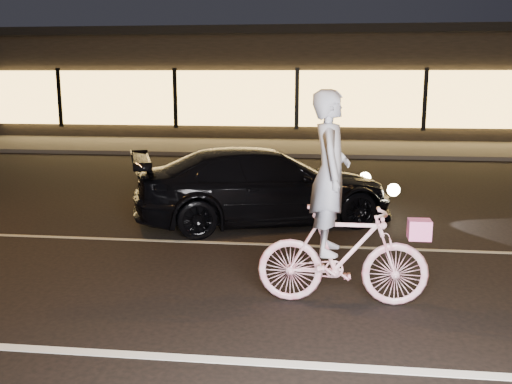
# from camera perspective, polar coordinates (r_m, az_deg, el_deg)

# --- Properties ---
(ground) EXTENTS (90.00, 90.00, 0.00)m
(ground) POSITION_cam_1_polar(r_m,az_deg,el_deg) (6.58, -2.56, -10.26)
(ground) COLOR black
(ground) RESTS_ON ground
(lane_stripe_near) EXTENTS (60.00, 0.12, 0.01)m
(lane_stripe_near) POSITION_cam_1_polar(r_m,az_deg,el_deg) (5.24, -5.34, -16.29)
(lane_stripe_near) COLOR silver
(lane_stripe_near) RESTS_ON ground
(lane_stripe_far) EXTENTS (60.00, 0.10, 0.01)m
(lane_stripe_far) POSITION_cam_1_polar(r_m,az_deg,el_deg) (8.44, -0.34, -5.21)
(lane_stripe_far) COLOR gray
(lane_stripe_far) RESTS_ON ground
(sidewalk) EXTENTS (30.00, 4.00, 0.12)m
(sidewalk) POSITION_cam_1_polar(r_m,az_deg,el_deg) (19.19, 3.78, 4.47)
(sidewalk) COLOR #383533
(sidewalk) RESTS_ON ground
(storefront) EXTENTS (25.40, 8.42, 4.20)m
(storefront) POSITION_cam_1_polar(r_m,az_deg,el_deg) (25.01, 4.61, 10.92)
(storefront) COLOR black
(storefront) RESTS_ON ground
(cyclist) EXTENTS (1.84, 0.63, 2.31)m
(cyclist) POSITION_cam_1_polar(r_m,az_deg,el_deg) (6.16, 8.33, -3.85)
(cyclist) COLOR #DA4770
(cyclist) RESTS_ON ground
(sedan) EXTENTS (4.68, 3.14, 1.26)m
(sedan) POSITION_cam_1_polar(r_m,az_deg,el_deg) (9.54, 0.87, 0.63)
(sedan) COLOR black
(sedan) RESTS_ON ground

